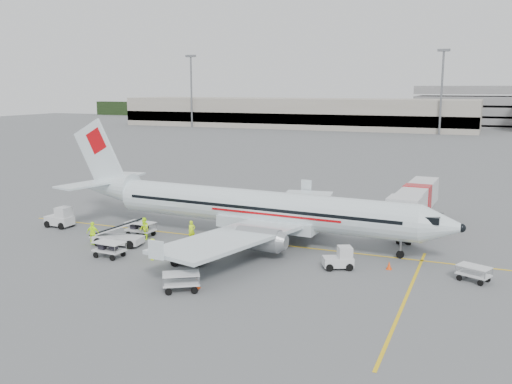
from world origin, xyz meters
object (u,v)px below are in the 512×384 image
(jet_bridge, at_px, (416,207))
(belt_loader, at_px, (118,228))
(aircraft, at_px, (260,184))
(tug_mid, at_px, (188,252))
(tug_fore, at_px, (338,258))
(tug_aft, at_px, (59,217))

(jet_bridge, xyz_separation_m, belt_loader, (-21.42, -14.54, -0.58))
(aircraft, bearing_deg, jet_bridge, 41.00)
(jet_bridge, bearing_deg, aircraft, -139.92)
(jet_bridge, xyz_separation_m, tug_mid, (-13.82, -16.76, -1.07))
(tug_fore, xyz_separation_m, tug_mid, (-10.23, -3.07, 0.13))
(tug_fore, distance_m, tug_aft, 26.54)
(belt_loader, xyz_separation_m, tug_aft, (-8.62, 3.01, -0.47))
(jet_bridge, relative_size, tug_aft, 6.23)
(aircraft, height_order, belt_loader, aircraft)
(aircraft, relative_size, jet_bridge, 2.25)
(tug_fore, height_order, tug_mid, tug_mid)
(aircraft, height_order, tug_mid, aircraft)
(aircraft, distance_m, tug_aft, 19.14)
(tug_mid, bearing_deg, jet_bridge, 33.48)
(aircraft, bearing_deg, belt_loader, -146.84)
(jet_bridge, height_order, tug_mid, jet_bridge)
(jet_bridge, bearing_deg, tug_fore, -102.21)
(belt_loader, relative_size, tug_fore, 2.54)
(tug_aft, bearing_deg, tug_mid, -15.47)
(aircraft, bearing_deg, tug_fore, -28.17)
(aircraft, relative_size, belt_loader, 6.57)
(tug_fore, height_order, tug_aft, tug_aft)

